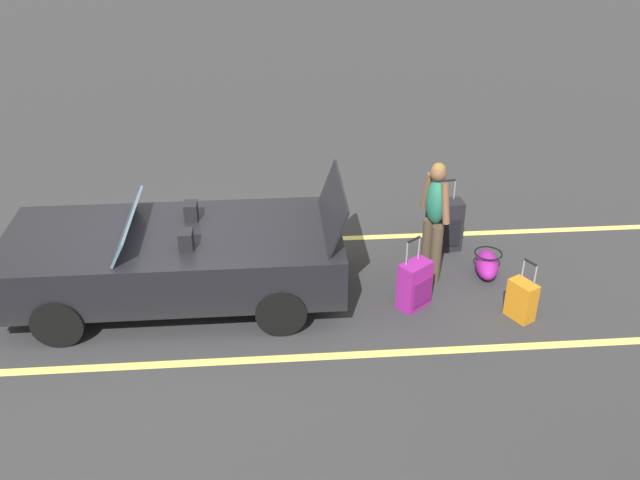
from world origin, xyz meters
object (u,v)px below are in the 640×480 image
at_px(convertible_car, 159,259).
at_px(suitcase_large_black, 444,225).
at_px(suitcase_small_carryon, 521,300).
at_px(traveler_person, 435,215).
at_px(duffel_bag, 487,264).
at_px(suitcase_medium_bright, 415,285).

distance_m(convertible_car, suitcase_large_black, 3.96).
distance_m(suitcase_small_carryon, traveler_person, 1.50).
bearing_deg(suitcase_small_carryon, suitcase_large_black, -101.71).
bearing_deg(convertible_car, duffel_bag, -176.95).
bearing_deg(suitcase_medium_bright, duffel_bag, 82.91).
bearing_deg(suitcase_small_carryon, traveler_person, -77.05).
bearing_deg(suitcase_small_carryon, convertible_car, -38.89).
xyz_separation_m(convertible_car, suitcase_small_carryon, (-4.38, 0.75, -0.34)).
relative_size(convertible_car, suitcase_small_carryon, 5.35).
bearing_deg(suitcase_medium_bright, suitcase_small_carryon, 37.27).
bearing_deg(suitcase_large_black, traveler_person, -29.91).
height_order(suitcase_large_black, duffel_bag, suitcase_large_black).
bearing_deg(convertible_car, traveler_person, -176.26).
distance_m(suitcase_medium_bright, duffel_bag, 1.31).
relative_size(convertible_car, suitcase_medium_bright, 4.44).
distance_m(suitcase_large_black, suitcase_medium_bright, 1.56).
height_order(suitcase_medium_bright, suitcase_small_carryon, suitcase_medium_bright).
bearing_deg(suitcase_medium_bright, traveler_person, 114.77).
bearing_deg(suitcase_large_black, duffel_bag, 25.07).
bearing_deg(traveler_person, duffel_bag, 158.90).
relative_size(suitcase_small_carryon, duffel_bag, 1.13).
relative_size(convertible_car, traveler_person, 2.52).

